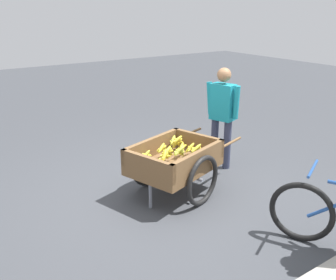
# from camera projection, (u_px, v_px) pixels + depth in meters

# --- Properties ---
(ground_plane) EXTENTS (24.00, 24.00, 0.00)m
(ground_plane) POSITION_uv_depth(u_px,v_px,m) (164.00, 194.00, 4.92)
(ground_plane) COLOR #3D3F44
(fruit_cart) EXTENTS (1.80, 1.21, 0.71)m
(fruit_cart) POSITION_uv_depth(u_px,v_px,m) (174.00, 162.00, 4.79)
(fruit_cart) COLOR brown
(fruit_cart) RESTS_ON ground
(vendor_person) EXTENTS (0.29, 0.54, 1.51)m
(vendor_person) POSITION_uv_depth(u_px,v_px,m) (222.00, 110.00, 5.47)
(vendor_person) COLOR #333851
(vendor_person) RESTS_ON ground
(dog) EXTENTS (0.27, 0.66, 0.40)m
(dog) POSITION_uv_depth(u_px,v_px,m) (182.00, 141.00, 6.07)
(dog) COLOR #AD7A38
(dog) RESTS_ON ground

